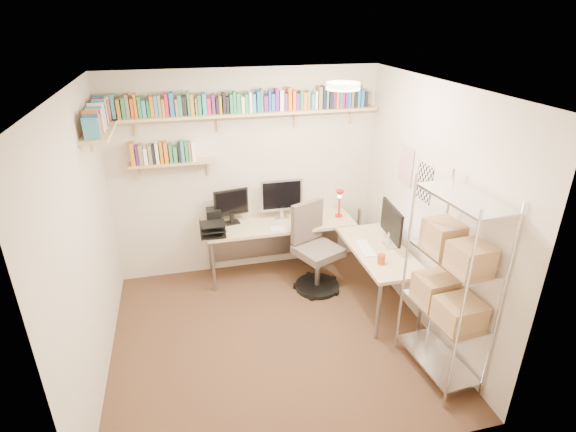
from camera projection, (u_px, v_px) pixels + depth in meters
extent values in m
plane|color=#412B1C|center=(273.00, 336.00, 4.63)|extent=(3.20, 3.20, 0.00)
cube|color=beige|center=(246.00, 175.00, 5.44)|extent=(3.20, 0.04, 2.50)
cube|color=beige|center=(85.00, 248.00, 3.77)|extent=(0.04, 3.00, 2.50)
cube|color=beige|center=(429.00, 211.00, 4.45)|extent=(0.04, 3.00, 2.50)
cube|color=beige|center=(321.00, 331.00, 2.78)|extent=(3.20, 0.04, 2.50)
cube|color=white|center=(269.00, 88.00, 3.59)|extent=(3.20, 3.00, 0.04)
cube|color=white|center=(406.00, 165.00, 4.81)|extent=(0.01, 0.30, 0.42)
cube|color=silver|center=(424.00, 182.00, 4.48)|extent=(0.01, 0.28, 0.38)
cylinder|color=#FFEAC6|center=(343.00, 86.00, 3.93)|extent=(0.30, 0.30, 0.06)
cube|color=tan|center=(245.00, 113.00, 5.00)|extent=(3.05, 0.25, 0.03)
cube|color=tan|center=(100.00, 130.00, 4.31)|extent=(0.25, 1.00, 0.03)
cube|color=tan|center=(172.00, 163.00, 5.06)|extent=(0.95, 0.20, 0.02)
cube|color=tan|center=(134.00, 124.00, 4.83)|extent=(0.03, 0.20, 0.20)
cube|color=tan|center=(218.00, 120.00, 5.03)|extent=(0.03, 0.20, 0.20)
cube|color=tan|center=(296.00, 116.00, 5.22)|extent=(0.03, 0.20, 0.20)
cube|color=tan|center=(352.00, 113.00, 5.37)|extent=(0.03, 0.20, 0.20)
cube|color=white|center=(105.00, 108.00, 4.64)|extent=(0.03, 0.11, 0.21)
cube|color=white|center=(108.00, 107.00, 4.64)|extent=(0.04, 0.15, 0.23)
cube|color=teal|center=(113.00, 106.00, 4.65)|extent=(0.04, 0.12, 0.25)
cube|color=#B17621|center=(119.00, 108.00, 4.67)|extent=(0.04, 0.14, 0.20)
cube|color=#2A7E4D|center=(124.00, 108.00, 4.68)|extent=(0.04, 0.12, 0.21)
cube|color=#7B7159|center=(128.00, 106.00, 4.68)|extent=(0.03, 0.12, 0.24)
cube|color=orange|center=(133.00, 108.00, 4.70)|extent=(0.04, 0.12, 0.20)
cube|color=orange|center=(136.00, 105.00, 4.70)|extent=(0.03, 0.15, 0.25)
cube|color=#2A7E4D|center=(140.00, 107.00, 4.71)|extent=(0.03, 0.12, 0.22)
cube|color=teal|center=(144.00, 108.00, 4.73)|extent=(0.04, 0.13, 0.18)
cube|color=#2A7E4D|center=(149.00, 108.00, 4.74)|extent=(0.03, 0.11, 0.17)
cube|color=orange|center=(152.00, 106.00, 4.74)|extent=(0.04, 0.14, 0.22)
cube|color=teal|center=(156.00, 106.00, 4.75)|extent=(0.03, 0.14, 0.22)
cube|color=#7B7159|center=(160.00, 105.00, 4.75)|extent=(0.03, 0.11, 0.22)
cube|color=#B17621|center=(163.00, 107.00, 4.77)|extent=(0.03, 0.12, 0.18)
cube|color=red|center=(167.00, 105.00, 4.77)|extent=(0.03, 0.12, 0.23)
cube|color=#215AAD|center=(172.00, 104.00, 4.78)|extent=(0.04, 0.15, 0.24)
cube|color=#7B7159|center=(176.00, 107.00, 4.80)|extent=(0.03, 0.14, 0.17)
cube|color=#2A7E4D|center=(180.00, 105.00, 4.80)|extent=(0.04, 0.12, 0.21)
cube|color=black|center=(184.00, 105.00, 4.81)|extent=(0.04, 0.12, 0.20)
cube|color=#2A7E4D|center=(188.00, 103.00, 4.81)|extent=(0.02, 0.14, 0.25)
cube|color=#B17621|center=(192.00, 104.00, 4.83)|extent=(0.04, 0.14, 0.22)
cube|color=#7B7159|center=(196.00, 106.00, 4.85)|extent=(0.02, 0.12, 0.18)
cube|color=#2A7E4D|center=(199.00, 104.00, 4.85)|extent=(0.04, 0.14, 0.21)
cube|color=teal|center=(204.00, 103.00, 4.86)|extent=(0.04, 0.15, 0.23)
cube|color=red|center=(209.00, 106.00, 4.88)|extent=(0.04, 0.13, 0.17)
cube|color=#591E71|center=(213.00, 104.00, 4.88)|extent=(0.03, 0.12, 0.20)
cube|color=black|center=(217.00, 105.00, 4.90)|extent=(0.03, 0.13, 0.17)
cube|color=#B17621|center=(220.00, 104.00, 4.90)|extent=(0.03, 0.14, 0.19)
cube|color=black|center=(224.00, 103.00, 4.90)|extent=(0.03, 0.13, 0.22)
cube|color=black|center=(227.00, 105.00, 4.92)|extent=(0.03, 0.13, 0.18)
cube|color=#2A7E4D|center=(231.00, 103.00, 4.92)|extent=(0.03, 0.14, 0.20)
cube|color=#2A7E4D|center=(234.00, 102.00, 4.92)|extent=(0.03, 0.12, 0.23)
cube|color=#2A7E4D|center=(238.00, 103.00, 4.94)|extent=(0.04, 0.14, 0.21)
cube|color=white|center=(242.00, 104.00, 4.96)|extent=(0.03, 0.13, 0.17)
cube|color=#2A7E4D|center=(246.00, 103.00, 4.96)|extent=(0.04, 0.12, 0.20)
cube|color=white|center=(250.00, 102.00, 4.96)|extent=(0.03, 0.14, 0.22)
cube|color=teal|center=(253.00, 103.00, 4.98)|extent=(0.04, 0.14, 0.20)
cube|color=#215AAD|center=(258.00, 101.00, 4.98)|extent=(0.04, 0.15, 0.22)
cube|color=#2A7E4D|center=(261.00, 100.00, 4.99)|extent=(0.03, 0.12, 0.25)
cube|color=#591E71|center=(265.00, 103.00, 5.01)|extent=(0.04, 0.15, 0.17)
cube|color=#215AAD|center=(269.00, 101.00, 5.01)|extent=(0.02, 0.11, 0.22)
cube|color=#215AAD|center=(272.00, 102.00, 5.03)|extent=(0.04, 0.13, 0.19)
cube|color=#591E71|center=(276.00, 100.00, 5.02)|extent=(0.04, 0.12, 0.24)
cube|color=white|center=(281.00, 100.00, 5.04)|extent=(0.04, 0.14, 0.23)
cube|color=#591E71|center=(285.00, 101.00, 5.06)|extent=(0.03, 0.13, 0.19)
cube|color=orange|center=(289.00, 99.00, 5.05)|extent=(0.04, 0.11, 0.25)
cube|color=orange|center=(293.00, 100.00, 5.07)|extent=(0.03, 0.13, 0.22)
cube|color=#591E71|center=(297.00, 101.00, 5.09)|extent=(0.04, 0.12, 0.18)
cube|color=#2A7E4D|center=(301.00, 100.00, 5.09)|extent=(0.03, 0.11, 0.21)
cube|color=#B17621|center=(304.00, 100.00, 5.10)|extent=(0.04, 0.12, 0.19)
cube|color=#7B7159|center=(308.00, 100.00, 5.11)|extent=(0.03, 0.11, 0.20)
cube|color=teal|center=(312.00, 101.00, 5.13)|extent=(0.04, 0.12, 0.17)
cube|color=white|center=(315.00, 100.00, 5.13)|extent=(0.03, 0.13, 0.20)
cube|color=#7B7159|center=(319.00, 98.00, 5.13)|extent=(0.04, 0.14, 0.24)
cube|color=black|center=(323.00, 97.00, 5.14)|extent=(0.03, 0.13, 0.25)
cube|color=teal|center=(326.00, 99.00, 5.16)|extent=(0.02, 0.14, 0.20)
cube|color=black|center=(330.00, 99.00, 5.17)|extent=(0.04, 0.14, 0.21)
cube|color=#591E71|center=(333.00, 100.00, 5.18)|extent=(0.02, 0.11, 0.18)
cube|color=orange|center=(336.00, 97.00, 5.18)|extent=(0.03, 0.14, 0.24)
cube|color=#215AAD|center=(339.00, 99.00, 5.20)|extent=(0.03, 0.13, 0.19)
cube|color=red|center=(342.00, 97.00, 5.19)|extent=(0.02, 0.12, 0.24)
cube|color=#591E71|center=(345.00, 97.00, 5.20)|extent=(0.02, 0.15, 0.22)
cube|color=#215AAD|center=(348.00, 99.00, 5.22)|extent=(0.03, 0.13, 0.17)
cube|color=#7B7159|center=(351.00, 97.00, 5.22)|extent=(0.03, 0.11, 0.24)
cube|color=black|center=(354.00, 99.00, 5.24)|extent=(0.04, 0.14, 0.19)
cube|color=teal|center=(357.00, 96.00, 5.23)|extent=(0.03, 0.12, 0.23)
cube|color=#215AAD|center=(361.00, 98.00, 5.25)|extent=(0.04, 0.12, 0.20)
cube|color=black|center=(365.00, 99.00, 5.27)|extent=(0.04, 0.13, 0.18)
cube|color=teal|center=(91.00, 129.00, 3.88)|extent=(0.14, 0.03, 0.19)
cube|color=#215AAD|center=(92.00, 127.00, 3.92)|extent=(0.13, 0.02, 0.21)
cube|color=orange|center=(92.00, 124.00, 3.94)|extent=(0.13, 0.03, 0.24)
cube|color=#B17621|center=(93.00, 123.00, 3.98)|extent=(0.12, 0.03, 0.23)
cube|color=#B17621|center=(94.00, 125.00, 4.03)|extent=(0.12, 0.04, 0.18)
cube|color=#591E71|center=(94.00, 122.00, 4.06)|extent=(0.13, 0.03, 0.22)
cube|color=white|center=(95.00, 121.00, 4.10)|extent=(0.14, 0.04, 0.22)
cube|color=teal|center=(96.00, 119.00, 4.13)|extent=(0.13, 0.03, 0.23)
cube|color=#B17621|center=(97.00, 121.00, 4.17)|extent=(0.13, 0.02, 0.18)
cube|color=#215AAD|center=(97.00, 120.00, 4.20)|extent=(0.11, 0.03, 0.19)
cube|color=white|center=(97.00, 116.00, 4.22)|extent=(0.15, 0.03, 0.24)
cube|color=orange|center=(98.00, 118.00, 4.26)|extent=(0.13, 0.03, 0.20)
cube|color=teal|center=(99.00, 118.00, 4.30)|extent=(0.11, 0.03, 0.18)
cube|color=#591E71|center=(99.00, 116.00, 4.33)|extent=(0.14, 0.03, 0.20)
cube|color=#7B7159|center=(100.00, 115.00, 4.36)|extent=(0.13, 0.03, 0.20)
cube|color=teal|center=(100.00, 112.00, 4.39)|extent=(0.12, 0.02, 0.24)
cube|color=white|center=(100.00, 112.00, 4.42)|extent=(0.12, 0.03, 0.24)
cube|color=#591E71|center=(101.00, 111.00, 4.46)|extent=(0.13, 0.03, 0.24)
cube|color=#591E71|center=(102.00, 111.00, 4.51)|extent=(0.12, 0.04, 0.21)
cube|color=orange|center=(102.00, 110.00, 4.55)|extent=(0.14, 0.04, 0.21)
cube|color=#591E71|center=(103.00, 109.00, 4.59)|extent=(0.12, 0.04, 0.22)
cube|color=teal|center=(103.00, 107.00, 4.63)|extent=(0.15, 0.04, 0.23)
cube|color=#B17621|center=(133.00, 154.00, 4.92)|extent=(0.04, 0.15, 0.25)
cube|color=#591E71|center=(137.00, 155.00, 4.93)|extent=(0.03, 0.12, 0.21)
cube|color=#7B7159|center=(141.00, 154.00, 4.94)|extent=(0.04, 0.14, 0.22)
cube|color=white|center=(146.00, 156.00, 4.96)|extent=(0.04, 0.14, 0.18)
cube|color=#7B7159|center=(150.00, 154.00, 4.96)|extent=(0.04, 0.13, 0.21)
cube|color=black|center=(154.00, 154.00, 4.97)|extent=(0.02, 0.13, 0.20)
cube|color=white|center=(157.00, 153.00, 4.98)|extent=(0.03, 0.12, 0.23)
cube|color=#B17621|center=(161.00, 152.00, 4.98)|extent=(0.03, 0.11, 0.24)
cube|color=orange|center=(166.00, 152.00, 4.99)|extent=(0.04, 0.13, 0.23)
cube|color=#2A7E4D|center=(171.00, 153.00, 5.01)|extent=(0.03, 0.15, 0.21)
cube|color=#2A7E4D|center=(175.00, 154.00, 5.03)|extent=(0.04, 0.14, 0.18)
cube|color=black|center=(179.00, 152.00, 5.03)|extent=(0.02, 0.14, 0.21)
cube|color=teal|center=(182.00, 151.00, 5.03)|extent=(0.03, 0.14, 0.23)
cube|color=#2A7E4D|center=(187.00, 151.00, 5.04)|extent=(0.03, 0.13, 0.22)
cube|color=#7B7159|center=(190.00, 151.00, 5.05)|extent=(0.03, 0.12, 0.22)
cube|color=white|center=(193.00, 151.00, 5.06)|extent=(0.04, 0.15, 0.22)
cube|color=tan|center=(280.00, 224.00, 5.50)|extent=(1.80, 0.57, 0.04)
cube|color=tan|center=(379.00, 251.00, 4.88)|extent=(0.57, 1.23, 0.04)
cylinder|color=gray|center=(214.00, 267.00, 5.25)|extent=(0.04, 0.04, 0.66)
cylinder|color=gray|center=(210.00, 248.00, 5.67)|extent=(0.04, 0.04, 0.66)
cylinder|color=gray|center=(358.00, 231.00, 6.10)|extent=(0.04, 0.04, 0.66)
cylinder|color=gray|center=(378.00, 311.00, 4.47)|extent=(0.04, 0.04, 0.66)
cylinder|color=gray|center=(421.00, 305.00, 4.57)|extent=(0.04, 0.04, 0.66)
cube|color=gray|center=(276.00, 237.00, 5.84)|extent=(1.71, 0.02, 0.52)
cube|color=silver|center=(282.00, 195.00, 5.47)|extent=(0.52, 0.03, 0.40)
cube|color=black|center=(282.00, 195.00, 5.45)|extent=(0.47, 0.00, 0.34)
cube|color=black|center=(231.00, 202.00, 5.35)|extent=(0.42, 0.03, 0.32)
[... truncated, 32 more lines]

